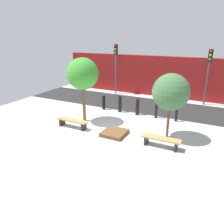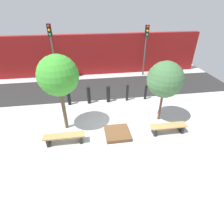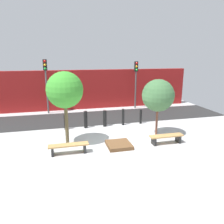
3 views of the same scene
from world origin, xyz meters
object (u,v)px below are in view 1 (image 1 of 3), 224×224
at_px(bollard_far_left, 104,103).
at_px(bollard_center, 137,107).
at_px(bollard_left, 120,104).
at_px(bench_right, 161,140).
at_px(traffic_light_mid_west, 209,67).
at_px(bench_left, 73,122).
at_px(tree_behind_right_bench, 171,92).
at_px(bollard_right, 156,110).
at_px(bollard_far_right, 176,114).
at_px(tree_behind_left_bench, 83,74).
at_px(planter_bed, 114,133).
at_px(traffic_light_west, 116,60).

bearing_deg(bollard_far_left, bollard_center, 0.00).
bearing_deg(bollard_left, bench_right, -43.74).
bearing_deg(bollard_center, traffic_light_mid_west, 49.87).
relative_size(bench_left, bench_right, 1.04).
distance_m(bench_left, tree_behind_right_bench, 5.19).
bearing_deg(bollard_left, bollard_right, 0.00).
bearing_deg(traffic_light_mid_west, bollard_center, -130.13).
distance_m(bollard_far_left, bollard_far_right, 4.66).
bearing_deg(bench_right, bollard_far_right, 90.48).
xyz_separation_m(bollard_right, traffic_light_mid_west, (2.28, 4.08, 2.08)).
xyz_separation_m(tree_behind_left_bench, bollard_far_right, (4.68, 2.23, -2.20)).
xyz_separation_m(planter_bed, bollard_center, (0.00, 3.17, 0.41)).
bearing_deg(traffic_light_west, bollard_far_right, -35.28).
height_order(bench_left, traffic_light_mid_west, traffic_light_mid_west).
distance_m(bollard_right, traffic_light_mid_west, 5.12).
relative_size(bench_left, planter_bed, 1.51).
distance_m(planter_bed, bollard_far_left, 3.95).
xyz_separation_m(bench_right, traffic_light_west, (-5.79, 7.45, 2.40)).
relative_size(bollard_far_left, bollard_far_right, 1.00).
bearing_deg(planter_bed, bench_right, -4.86).
distance_m(bollard_center, bollard_right, 1.16).
xyz_separation_m(bollard_left, bollard_far_right, (3.49, 0.00, -0.06)).
xyz_separation_m(bollard_far_left, bollard_center, (2.33, 0.00, 0.05)).
bearing_deg(bench_left, bollard_far_left, 89.52).
distance_m(bench_left, bollard_right, 4.87).
xyz_separation_m(tree_behind_left_bench, bollard_left, (1.19, 2.23, -2.13)).
distance_m(bollard_left, bollard_right, 2.33).
distance_m(bench_left, tree_behind_left_bench, 2.59).
bearing_deg(traffic_light_west, bollard_far_left, -74.77).
distance_m(bollard_center, traffic_light_mid_west, 5.73).
height_order(traffic_light_west, traffic_light_mid_west, traffic_light_west).
xyz_separation_m(bench_right, bollard_right, (-1.19, 3.37, 0.20)).
relative_size(bollard_left, bollard_center, 1.03).
bearing_deg(bollard_right, planter_bed, -110.20).
bearing_deg(bench_left, traffic_light_west, 98.23).
relative_size(bench_left, bollard_right, 1.72).
distance_m(tree_behind_left_bench, bollard_far_left, 3.13).
bearing_deg(tree_behind_left_bench, traffic_light_west, 99.78).
bearing_deg(bollard_far_right, tree_behind_left_bench, -154.51).
xyz_separation_m(planter_bed, traffic_light_mid_west, (3.44, 7.25, 2.50)).
bearing_deg(bollard_right, bollard_far_right, 0.00).
distance_m(bollard_left, traffic_light_mid_west, 6.50).
bearing_deg(tree_behind_right_bench, bollard_far_right, 90.58).
distance_m(bench_right, traffic_light_west, 9.74).
bearing_deg(bollard_far_right, traffic_light_west, 144.72).
bearing_deg(tree_behind_left_bench, bench_left, -90.00).
height_order(planter_bed, bollard_far_left, bollard_far_left).
distance_m(tree_behind_right_bench, traffic_light_west, 8.58).
bearing_deg(tree_behind_left_bench, bollard_left, 61.99).
bearing_deg(planter_bed, bollard_right, 69.80).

